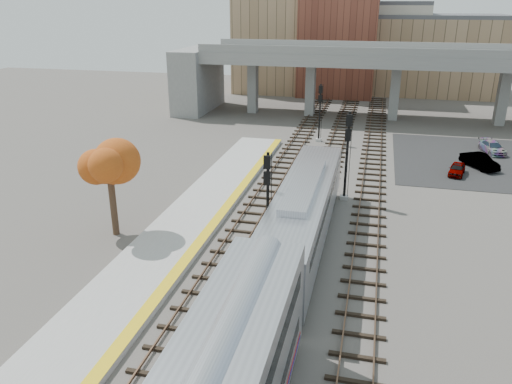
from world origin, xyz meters
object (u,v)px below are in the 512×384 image
at_px(signal_mast_near, 267,205).
at_px(signal_mast_far, 320,115).
at_px(tree, 108,161).
at_px(car_a, 457,169).
at_px(car_b, 480,161).
at_px(car_c, 493,147).
at_px(locomotive, 303,212).
at_px(signal_mast_mid, 347,158).

distance_m(signal_mast_near, signal_mast_far, 26.46).
distance_m(tree, car_a, 30.37).
height_order(signal_mast_near, car_b, signal_mast_near).
bearing_deg(car_c, locomotive, -136.68).
xyz_separation_m(tree, car_c, (28.23, 26.46, -4.54)).
bearing_deg(car_a, signal_mast_far, 161.09).
xyz_separation_m(tree, car_a, (23.80, 18.29, -4.59)).
distance_m(signal_mast_mid, tree, 17.58).
xyz_separation_m(signal_mast_near, car_b, (15.76, 20.48, -2.29)).
relative_size(tree, car_a, 2.24).
height_order(signal_mast_near, car_c, signal_mast_near).
height_order(locomotive, car_c, locomotive).
distance_m(locomotive, car_c, 29.71).
bearing_deg(signal_mast_near, car_c, 55.55).
relative_size(signal_mast_mid, car_b, 1.73).
distance_m(signal_mast_mid, signal_mast_far, 17.41).
height_order(locomotive, tree, tree).
relative_size(car_b, car_c, 1.01).
relative_size(locomotive, signal_mast_far, 3.02).
bearing_deg(car_b, car_c, 37.03).
height_order(signal_mast_mid, signal_mast_far, signal_mast_mid).
xyz_separation_m(locomotive, tree, (-12.42, -1.36, 2.88)).
height_order(signal_mast_near, signal_mast_far, signal_mast_near).
bearing_deg(tree, locomotive, 6.24).
relative_size(locomotive, tree, 2.74).
distance_m(signal_mast_mid, car_a, 12.91).
relative_size(signal_mast_near, signal_mast_far, 1.00).
bearing_deg(car_c, signal_mast_far, 164.38).
xyz_separation_m(signal_mast_far, car_b, (15.76, -5.98, -2.28)).
bearing_deg(car_a, tree, -129.06).
bearing_deg(signal_mast_far, car_c, -1.14).
xyz_separation_m(locomotive, signal_mast_far, (-2.10, 25.46, 0.71)).
xyz_separation_m(signal_mast_near, tree, (-10.32, -0.35, 2.17)).
xyz_separation_m(locomotive, car_b, (13.66, 19.48, -1.57)).
xyz_separation_m(locomotive, car_c, (15.81, 25.10, -1.66)).
xyz_separation_m(signal_mast_mid, signal_mast_far, (-4.10, 16.91, -0.47)).
relative_size(locomotive, car_a, 6.14).
distance_m(locomotive, car_b, 23.85).
distance_m(car_b, car_c, 6.02).
height_order(signal_mast_mid, car_b, signal_mast_mid).
distance_m(locomotive, signal_mast_mid, 8.86).
bearing_deg(locomotive, tree, -173.76).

